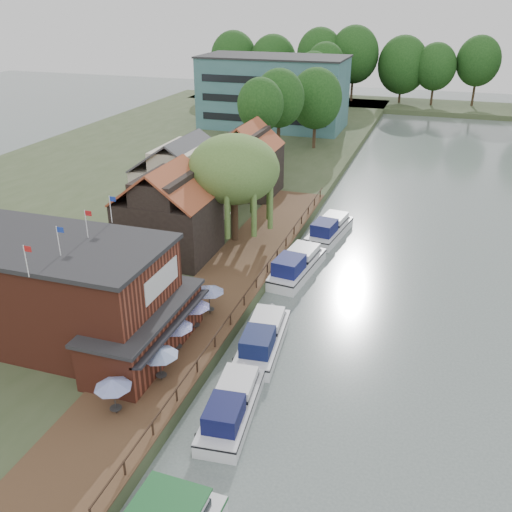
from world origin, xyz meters
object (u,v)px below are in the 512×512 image
(cottage_b, at_px, (185,177))
(cruiser_3, at_px, (330,226))
(cottage_c, at_px, (248,159))
(cruiser_1, at_px, (263,334))
(pub, at_px, (82,295))
(umbrella_2, at_px, (176,336))
(umbrella_1, at_px, (160,364))
(cottage_a, at_px, (168,211))
(cruiser_2, at_px, (296,262))
(hotel_block, at_px, (273,92))
(umbrella_0, at_px, (114,396))
(willow, at_px, (234,189))
(umbrella_4, at_px, (209,299))
(cruiser_0, at_px, (232,402))
(umbrella_3, at_px, (194,315))

(cottage_b, bearing_deg, cruiser_3, 4.24)
(cottage_b, height_order, cottage_c, same)
(cottage_b, distance_m, cruiser_1, 25.95)
(pub, height_order, umbrella_2, pub)
(umbrella_1, height_order, cruiser_3, umbrella_1)
(pub, xyz_separation_m, umbrella_1, (6.91, -2.45, -2.36))
(cruiser_1, bearing_deg, cottage_c, 105.60)
(cottage_a, bearing_deg, cruiser_2, 7.76)
(hotel_block, height_order, umbrella_2, hotel_block)
(umbrella_0, bearing_deg, cruiser_2, 78.10)
(umbrella_2, height_order, cruiser_3, umbrella_2)
(hotel_block, bearing_deg, cruiser_3, -66.30)
(cottage_b, bearing_deg, willow, -33.69)
(cottage_c, bearing_deg, umbrella_0, -81.69)
(cottage_c, xyz_separation_m, umbrella_1, (6.91, -36.45, -2.96))
(umbrella_4, bearing_deg, cottage_a, 130.42)
(umbrella_2, bearing_deg, willow, 98.71)
(hotel_block, distance_m, umbrella_2, 71.90)
(umbrella_1, bearing_deg, cruiser_2, 78.93)
(cruiser_2, bearing_deg, umbrella_1, -94.39)
(pub, relative_size, cottage_c, 2.35)
(cottage_b, relative_size, cruiser_3, 1.02)
(cottage_b, distance_m, cruiser_0, 32.45)
(cruiser_3, bearing_deg, cruiser_0, -82.29)
(cottage_b, relative_size, cruiser_2, 0.98)
(umbrella_1, bearing_deg, umbrella_2, 98.10)
(umbrella_2, distance_m, cruiser_1, 6.28)
(hotel_block, height_order, cruiser_1, hotel_block)
(umbrella_1, relative_size, cruiser_2, 0.24)
(cottage_c, relative_size, cruiser_2, 0.87)
(umbrella_3, bearing_deg, cruiser_2, 72.30)
(pub, relative_size, cottage_a, 2.33)
(umbrella_1, xyz_separation_m, umbrella_3, (-0.41, 6.07, 0.00))
(cruiser_2, bearing_deg, umbrella_0, -95.22)
(willow, distance_m, umbrella_0, 26.48)
(umbrella_1, height_order, umbrella_2, same)
(umbrella_0, xyz_separation_m, umbrella_4, (0.79, 12.11, 0.00))
(cruiser_2, bearing_deg, willow, 161.09)
(cruiser_3, bearing_deg, umbrella_4, -96.57)
(umbrella_2, relative_size, cruiser_2, 0.24)
(cottage_a, relative_size, cruiser_1, 0.93)
(pub, bearing_deg, hotel_block, 96.43)
(cottage_c, relative_size, cruiser_0, 0.95)
(cruiser_3, bearing_deg, umbrella_2, -94.13)
(cottage_b, xyz_separation_m, umbrella_1, (10.91, -27.45, -2.96))
(hotel_block, height_order, umbrella_1, hotel_block)
(pub, distance_m, umbrella_4, 9.27)
(willow, xyz_separation_m, cruiser_2, (7.13, -3.41, -5.03))
(cottage_a, xyz_separation_m, umbrella_4, (7.64, -8.97, -2.96))
(umbrella_1, distance_m, cruiser_1, 8.32)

